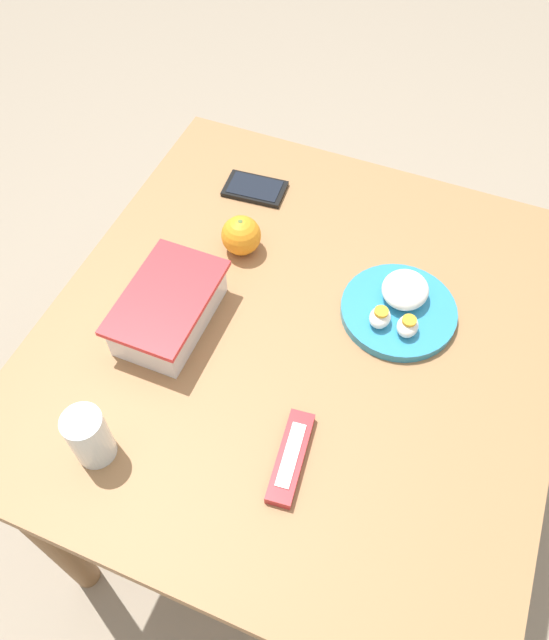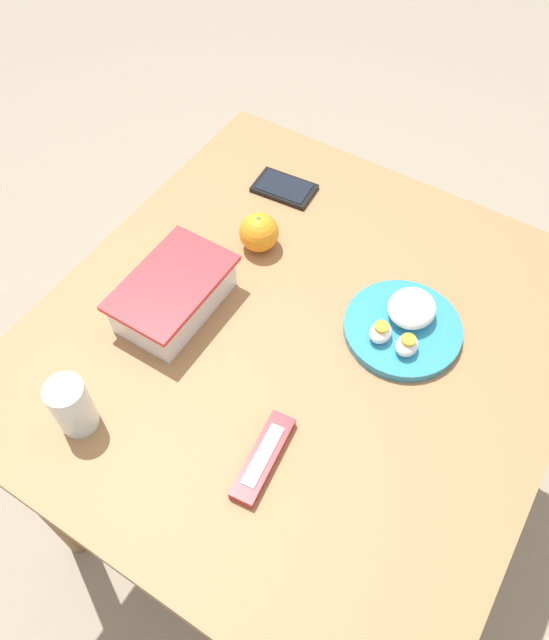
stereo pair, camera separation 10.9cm
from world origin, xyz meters
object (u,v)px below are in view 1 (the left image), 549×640
cell_phone (255,189)px  rice_plate (400,306)px  food_container (169,310)px  drinking_glass (89,437)px  candy_bar (291,457)px  orange_fruit (241,235)px

cell_phone → rice_plate: bearing=-118.0°
food_container → cell_phone: food_container is taller
drinking_glass → candy_bar: bearing=-70.4°
food_container → drinking_glass: bearing=-178.2°
food_container → cell_phone: bearing=-0.7°
food_container → orange_fruit: 0.21m
candy_bar → cell_phone: bearing=28.5°
drinking_glass → food_container: bearing=1.8°
orange_fruit → candy_bar: bearing=-146.3°
cell_phone → drinking_glass: size_ratio=1.24×
food_container → candy_bar: (-0.16, -0.29, -0.02)m
food_container → drinking_glass: 0.27m
food_container → rice_plate: (0.17, -0.37, -0.01)m
rice_plate → cell_phone: size_ratio=1.58×
rice_plate → drinking_glass: size_ratio=1.96×
orange_fruit → candy_bar: 0.45m
rice_plate → drinking_glass: 0.57m
food_container → candy_bar: food_container is taller
rice_plate → cell_phone: rice_plate is taller
rice_plate → candy_bar: rice_plate is taller
food_container → drinking_glass: size_ratio=2.10×
food_container → orange_fruit: bearing=-12.6°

